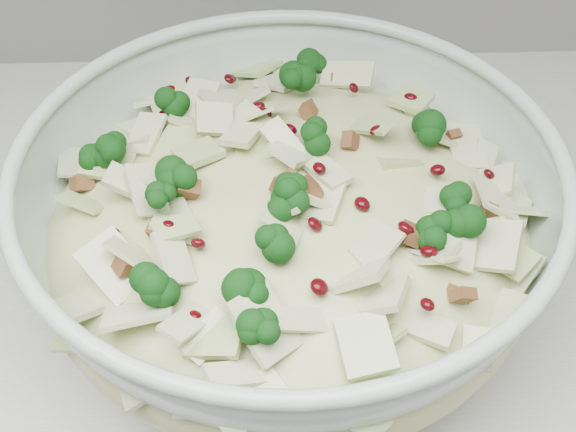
{
  "coord_description": "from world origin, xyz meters",
  "views": [
    {
      "loc": [
        0.59,
        1.17,
        1.43
      ],
      "look_at": [
        0.61,
        1.59,
        1.02
      ],
      "focal_mm": 50.0,
      "sensor_mm": 36.0,
      "label": 1
    }
  ],
  "objects": [
    {
      "name": "mixing_bowl",
      "position": [
        0.61,
        1.6,
        0.98
      ],
      "size": [
        0.52,
        0.52,
        0.16
      ],
      "rotation": [
        0.0,
        0.0,
        0.35
      ],
      "color": "#A9BAAC",
      "rests_on": "counter"
    },
    {
      "name": "salad",
      "position": [
        0.61,
        1.6,
        1.01
      ],
      "size": [
        0.52,
        0.52,
        0.16
      ],
      "rotation": [
        0.0,
        0.0,
        0.59
      ],
      "color": "#B8BB80",
      "rests_on": "mixing_bowl"
    }
  ]
}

